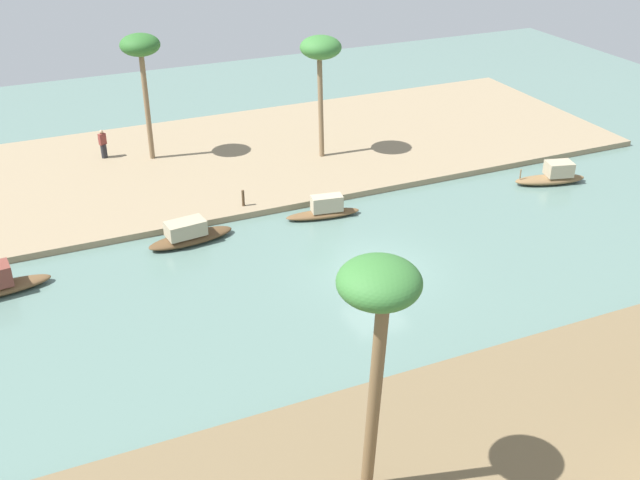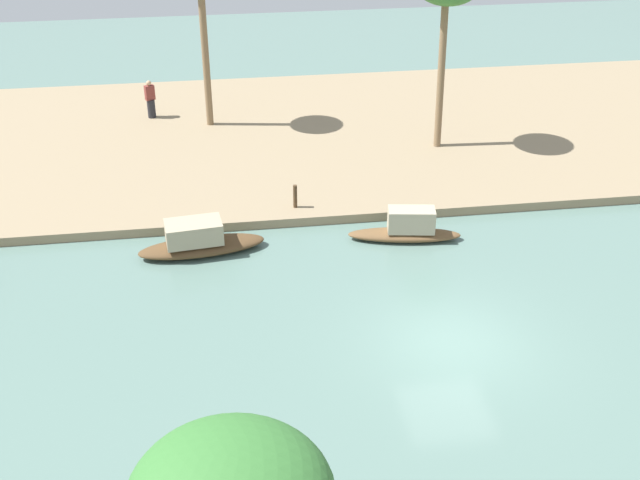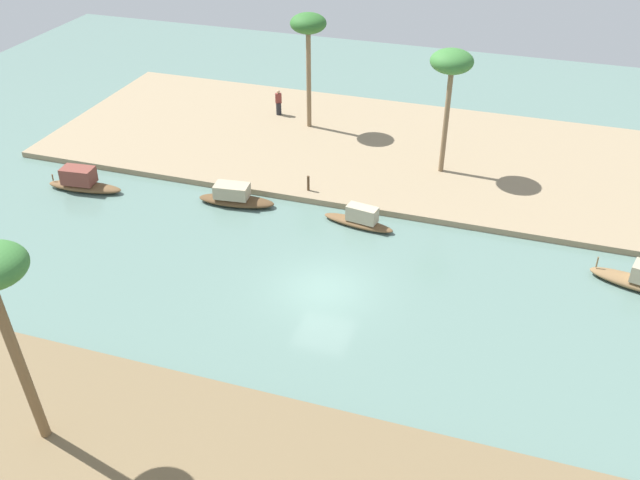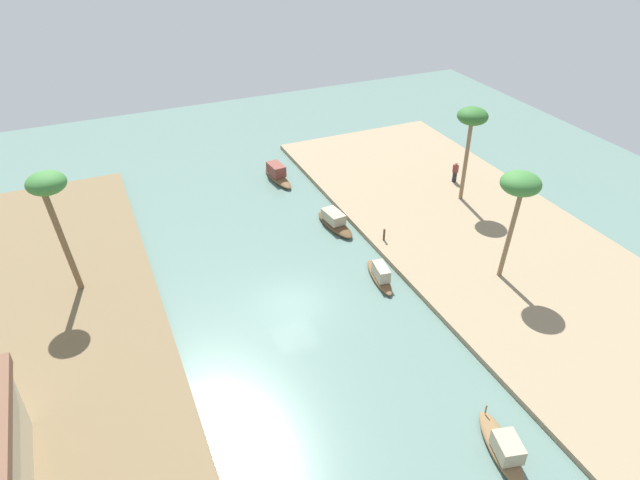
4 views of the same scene
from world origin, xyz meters
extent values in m
plane|color=slate|center=(0.00, 0.00, 0.00)|extent=(70.65, 70.65, 0.00)
cube|color=#937F60|center=(0.00, -14.36, 0.16)|extent=(41.93, 14.77, 0.33)
ellipsoid|color=brown|center=(-12.87, -4.47, 0.22)|extent=(4.07, 2.00, 0.45)
cylinder|color=brown|center=(-11.19, -4.89, 0.67)|extent=(0.07, 0.07, 0.53)
ellipsoid|color=brown|center=(0.04, -5.64, 0.18)|extent=(3.81, 1.41, 0.35)
cube|color=tan|center=(-0.16, -5.61, 0.74)|extent=(1.61, 0.92, 0.78)
ellipsoid|color=brown|center=(6.67, -5.74, 0.22)|extent=(4.17, 1.67, 0.43)
cube|color=tan|center=(6.88, -5.71, 0.78)|extent=(1.88, 1.20, 0.70)
ellipsoid|color=brown|center=(15.07, -4.58, 0.22)|extent=(4.28, 1.46, 0.44)
cube|color=brown|center=(15.33, -4.55, 0.88)|extent=(1.81, 1.16, 0.88)
cylinder|color=brown|center=(16.91, -4.39, 0.58)|extent=(0.07, 0.07, 0.37)
cylinder|color=#232328|center=(8.65, -17.08, 0.73)|extent=(0.45, 0.45, 0.80)
cube|color=brown|center=(8.65, -17.08, 1.45)|extent=(0.46, 0.37, 0.64)
sphere|color=tan|center=(8.65, -17.08, 1.88)|extent=(0.22, 0.22, 0.22)
cylinder|color=#4C3823|center=(3.41, -7.81, 0.75)|extent=(0.14, 0.14, 0.84)
cylinder|color=#7F6647|center=(-2.86, -12.51, 3.20)|extent=(0.28, 0.64, 5.76)
ellipsoid|color=#387533|center=(-2.86, -12.51, 6.53)|extent=(2.27, 2.27, 1.25)
cylinder|color=#7F6647|center=(6.16, -15.91, 3.35)|extent=(0.29, 0.33, 6.04)
ellipsoid|color=#2D6628|center=(6.16, -15.91, 6.80)|extent=(2.15, 2.15, 1.18)
cylinder|color=brown|center=(6.12, 11.34, 3.59)|extent=(0.34, 0.83, 6.54)
camera|label=1|loc=(13.54, 24.74, 16.64)|focal=42.30mm
camera|label=2|loc=(6.03, 17.01, 13.43)|focal=45.59mm
camera|label=3|loc=(-7.89, 24.38, 18.70)|focal=40.80mm
camera|label=4|loc=(-24.04, 8.93, 20.97)|focal=31.97mm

